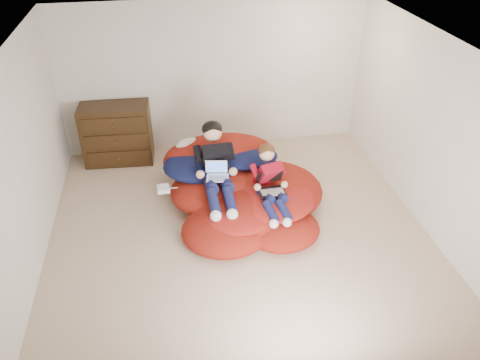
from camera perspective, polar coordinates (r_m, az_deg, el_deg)
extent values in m
cube|color=#C5A88C|center=(6.44, -0.15, -7.18)|extent=(5.10, 5.10, 0.25)
cube|color=silver|center=(7.90, -3.28, 12.46)|extent=(5.10, 0.02, 2.50)
cube|color=silver|center=(3.73, 6.50, -15.81)|extent=(5.10, 0.02, 2.50)
cube|color=silver|center=(5.84, -25.27, 1.09)|extent=(0.02, 5.10, 2.50)
cube|color=silver|center=(6.49, 22.32, 5.10)|extent=(0.02, 5.10, 2.50)
cube|color=silver|center=(5.13, -0.20, 15.80)|extent=(5.10, 5.10, 0.02)
cube|color=#33200E|center=(7.94, -14.75, 5.50)|extent=(1.12, 0.61, 0.99)
cube|color=#33200E|center=(7.83, -14.55, 2.63)|extent=(0.99, 0.07, 0.24)
cylinder|color=#4C3F26|center=(7.81, -14.55, 2.56)|extent=(0.03, 0.06, 0.03)
cube|color=#33200E|center=(7.69, -14.85, 4.52)|extent=(0.99, 0.07, 0.24)
cylinder|color=#4C3F26|center=(7.67, -14.86, 4.45)|extent=(0.03, 0.06, 0.03)
cube|color=#33200E|center=(7.55, -15.17, 6.49)|extent=(0.99, 0.07, 0.24)
cylinder|color=#4C3F26|center=(7.53, -15.18, 6.42)|extent=(0.03, 0.06, 0.03)
ellipsoid|color=maroon|center=(6.78, -2.65, -1.19)|extent=(1.39, 1.25, 0.50)
ellipsoid|color=maroon|center=(6.81, 3.89, -1.26)|extent=(1.47, 1.43, 0.53)
ellipsoid|color=maroon|center=(6.41, 1.02, -3.89)|extent=(1.53, 1.23, 0.49)
ellipsoid|color=maroon|center=(6.17, -1.67, -6.05)|extent=(1.19, 1.09, 0.40)
ellipsoid|color=maroon|center=(6.23, 5.05, -5.91)|extent=(1.03, 0.93, 0.34)
ellipsoid|color=maroon|center=(7.18, -2.44, 2.70)|extent=(1.74, 0.77, 0.77)
ellipsoid|color=#121943|center=(6.88, -4.63, 1.88)|extent=(1.15, 0.94, 0.29)
ellipsoid|color=#121943|center=(6.96, 0.81, 2.80)|extent=(0.94, 0.65, 0.22)
ellipsoid|color=#AC2018|center=(6.41, 4.07, -2.18)|extent=(1.14, 1.14, 0.21)
ellipsoid|color=#AC2018|center=(6.16, -0.01, -4.26)|extent=(0.95, 0.85, 0.17)
ellipsoid|color=beige|center=(7.06, -6.06, 4.03)|extent=(0.44, 0.28, 0.28)
cube|color=black|center=(6.56, -3.13, 2.62)|extent=(0.39, 0.47, 0.56)
sphere|color=#DAA885|center=(6.53, -3.38, 5.77)|extent=(0.26, 0.26, 0.26)
ellipsoid|color=black|center=(6.54, -3.43, 6.25)|extent=(0.29, 0.27, 0.22)
cylinder|color=#13163C|center=(6.37, -3.65, -0.51)|extent=(0.20, 0.43, 0.23)
cylinder|color=#13163C|center=(6.09, -3.23, -2.70)|extent=(0.16, 0.41, 0.27)
sphere|color=white|center=(5.97, -2.97, -4.40)|extent=(0.15, 0.15, 0.15)
cylinder|color=#13163C|center=(6.39, -1.76, -0.33)|extent=(0.20, 0.43, 0.23)
cylinder|color=#13163C|center=(6.11, -1.26, -2.51)|extent=(0.16, 0.41, 0.27)
sphere|color=white|center=(5.99, -0.96, -4.19)|extent=(0.15, 0.15, 0.15)
cube|color=#A30E1E|center=(6.39, 3.44, 0.61)|extent=(0.38, 0.43, 0.45)
sphere|color=#DAA885|center=(6.35, 3.28, 3.23)|extent=(0.21, 0.21, 0.21)
ellipsoid|color=#492713|center=(6.36, 3.24, 3.63)|extent=(0.23, 0.22, 0.18)
cylinder|color=#13163C|center=(6.24, 3.18, -2.05)|extent=(0.22, 0.36, 0.19)
cylinder|color=#13163C|center=(6.02, 3.78, -3.91)|extent=(0.19, 0.34, 0.22)
sphere|color=white|center=(5.93, 4.13, -5.34)|extent=(0.12, 0.12, 0.12)
cylinder|color=#13163C|center=(6.28, 4.71, -1.89)|extent=(0.22, 0.36, 0.19)
cylinder|color=#13163C|center=(6.06, 5.37, -3.73)|extent=(0.19, 0.34, 0.22)
sphere|color=white|center=(5.96, 5.75, -5.16)|extent=(0.12, 0.12, 0.12)
cube|color=silver|center=(6.35, -2.74, 0.26)|extent=(0.33, 0.26, 0.01)
cube|color=gray|center=(6.34, -2.73, 0.28)|extent=(0.27, 0.16, 0.00)
cube|color=silver|center=(6.39, -2.90, 1.65)|extent=(0.30, 0.09, 0.21)
cube|color=blue|center=(6.38, -2.89, 1.63)|extent=(0.26, 0.07, 0.17)
cube|color=black|center=(6.23, 3.94, -1.41)|extent=(0.36, 0.26, 0.01)
cube|color=gray|center=(6.22, 3.97, -1.41)|extent=(0.31, 0.15, 0.00)
cube|color=black|center=(6.31, 3.61, 0.39)|extent=(0.36, 0.13, 0.23)
cube|color=#4C98B2|center=(6.30, 3.63, 0.38)|extent=(0.32, 0.10, 0.18)
cube|color=silver|center=(6.52, -9.32, -1.08)|extent=(0.18, 0.18, 0.06)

